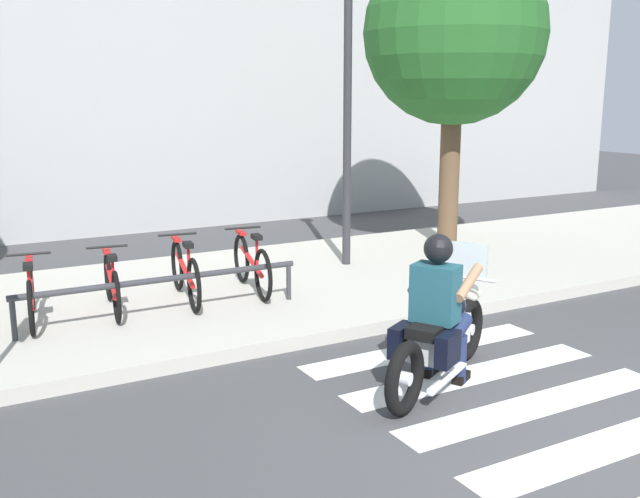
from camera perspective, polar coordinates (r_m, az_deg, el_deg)
The scene contains 16 objects.
ground_plane at distance 6.15m, azimuth 21.97°, elevation -14.15°, with size 48.00×48.00×0.00m, color #424244.
sidewalk at distance 9.98m, azimuth -1.76°, elevation -2.71°, with size 24.00×4.40×0.15m, color #B7B2A8.
crosswalk_stripe_2 at distance 6.17m, azimuth 22.17°, elevation -14.03°, with size 2.80×0.40×0.01m, color white.
crosswalk_stripe_3 at distance 6.64m, azimuth 16.71°, elevation -11.72°, with size 2.80×0.40×0.01m, color white.
crosswalk_stripe_4 at distance 7.16m, azimuth 12.09°, elevation -9.65°, with size 2.80×0.40×0.01m, color white.
crosswalk_stripe_5 at distance 7.74m, azimuth 8.17°, elevation -7.83°, with size 2.80×0.40×0.01m, color white.
motorcycle at distance 6.74m, azimuth 9.54°, elevation -6.84°, with size 1.93×1.16×1.23m.
rider at distance 6.56m, azimuth 9.37°, elevation -4.00°, with size 0.77×0.72×1.44m.
bicycle_0 at distance 8.57m, azimuth -21.90°, elevation -3.28°, with size 0.48×1.57×0.72m.
bicycle_1 at distance 8.71m, azimuth -16.14°, elevation -2.64°, with size 0.48×1.56×0.72m.
bicycle_2 at distance 8.93m, azimuth -10.63°, elevation -1.85°, with size 0.48×1.69×0.78m.
bicycle_3 at distance 9.24m, azimuth -5.43°, elevation -1.21°, with size 0.48×1.64×0.78m.
bike_rack at distance 8.28m, azimuth -12.31°, elevation -2.63°, with size 3.25×0.07×0.49m.
street_lamp at distance 10.50m, azimuth 2.20°, elevation 13.27°, with size 0.28×0.28×4.74m.
tree_near_rack at distance 12.15m, azimuth 10.59°, elevation 16.34°, with size 2.92×2.92×5.05m.
building_backdrop at distance 15.02m, azimuth -12.44°, elevation 17.77°, with size 24.00×1.20×8.36m, color #A7A7A7.
Camera 1 is at (-4.42, -3.36, 2.63)m, focal length 40.46 mm.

